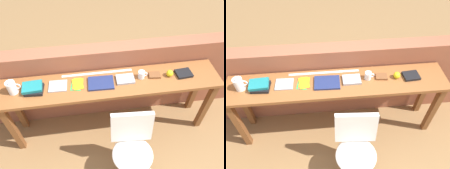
% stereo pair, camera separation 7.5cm
% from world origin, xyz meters
% --- Properties ---
extents(ground_plane, '(40.00, 40.00, 0.00)m').
position_xyz_m(ground_plane, '(0.00, 0.00, 0.00)').
color(ground_plane, olive).
extents(brick_wall_back, '(6.00, 0.20, 1.11)m').
position_xyz_m(brick_wall_back, '(0.00, 0.64, 0.56)').
color(brick_wall_back, '#935138').
rests_on(brick_wall_back, ground).
extents(sideboard, '(2.50, 0.44, 0.88)m').
position_xyz_m(sideboard, '(0.00, 0.30, 0.74)').
color(sideboard, brown).
rests_on(sideboard, ground).
extents(chair_white_moulded, '(0.47, 0.48, 0.89)m').
position_xyz_m(chair_white_moulded, '(0.14, -0.31, 0.53)').
color(chair_white_moulded, silver).
rests_on(chair_white_moulded, ground).
extents(pitcher_white, '(0.14, 0.10, 0.18)m').
position_xyz_m(pitcher_white, '(-1.05, 0.31, 0.96)').
color(pitcher_white, white).
rests_on(pitcher_white, sideboard).
extents(book_stack_leftmost, '(0.22, 0.19, 0.07)m').
position_xyz_m(book_stack_leftmost, '(-0.85, 0.30, 0.91)').
color(book_stack_leftmost, black).
rests_on(book_stack_leftmost, sideboard).
extents(magazine_cycling, '(0.20, 0.17, 0.01)m').
position_xyz_m(magazine_cycling, '(-0.59, 0.32, 0.89)').
color(magazine_cycling, '#9E9EA3').
rests_on(magazine_cycling, sideboard).
extents(pamphlet_pile_colourful, '(0.16, 0.19, 0.01)m').
position_xyz_m(pamphlet_pile_colourful, '(-0.38, 0.32, 0.89)').
color(pamphlet_pile_colourful, green).
rests_on(pamphlet_pile_colourful, sideboard).
extents(book_open_centre, '(0.29, 0.21, 0.02)m').
position_xyz_m(book_open_centre, '(-0.12, 0.30, 0.89)').
color(book_open_centre, navy).
rests_on(book_open_centre, sideboard).
extents(book_grey_hardcover, '(0.20, 0.15, 0.03)m').
position_xyz_m(book_grey_hardcover, '(0.16, 0.32, 0.89)').
color(book_grey_hardcover, '#9E9EA3').
rests_on(book_grey_hardcover, sideboard).
extents(mug, '(0.11, 0.08, 0.09)m').
position_xyz_m(mug, '(0.35, 0.33, 0.92)').
color(mug, white).
rests_on(mug, sideboard).
extents(leather_journal_brown, '(0.14, 0.11, 0.02)m').
position_xyz_m(leather_journal_brown, '(0.51, 0.33, 0.89)').
color(leather_journal_brown, brown).
rests_on(leather_journal_brown, sideboard).
extents(sports_ball_small, '(0.08, 0.08, 0.08)m').
position_xyz_m(sports_ball_small, '(0.68, 0.31, 0.92)').
color(sports_ball_small, yellow).
rests_on(sports_ball_small, sideboard).
extents(book_repair_rightmost, '(0.19, 0.16, 0.03)m').
position_xyz_m(book_repair_rightmost, '(0.85, 0.31, 0.89)').
color(book_repair_rightmost, black).
rests_on(book_repair_rightmost, sideboard).
extents(ruler_metal_back_edge, '(0.82, 0.03, 0.00)m').
position_xyz_m(ruler_metal_back_edge, '(-0.14, 0.47, 0.88)').
color(ruler_metal_back_edge, silver).
rests_on(ruler_metal_back_edge, sideboard).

